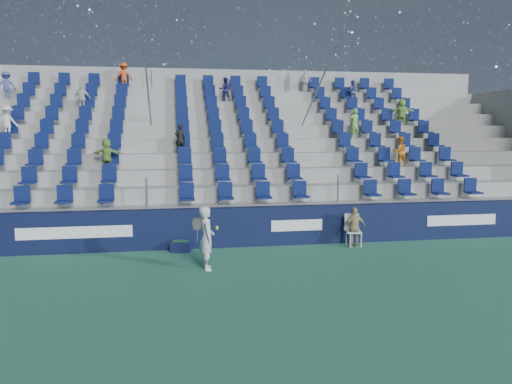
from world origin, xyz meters
The scene contains 7 objects.
ground centered at (0.00, 0.00, 0.00)m, with size 70.00×70.00×0.00m, color #317254.
sponsor_wall centered at (0.00, 3.15, 0.60)m, with size 24.00×0.32×1.20m.
grandstand centered at (-0.01, 8.24, 2.13)m, with size 24.00×8.17×6.63m.
tennis_player centered at (-1.41, 0.78, 0.81)m, with size 0.69×0.64×1.62m.
line_judge_chair centered at (3.17, 2.65, 0.56)m, with size 0.51×0.53×0.98m.
line_judge centered at (3.17, 2.50, 0.61)m, with size 0.71×0.30×1.21m, color tan.
ball_bin centered at (-2.02, 2.75, 0.17)m, with size 0.64×0.50×0.32m.
Camera 1 is at (-2.22, -11.60, 3.51)m, focal length 35.00 mm.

